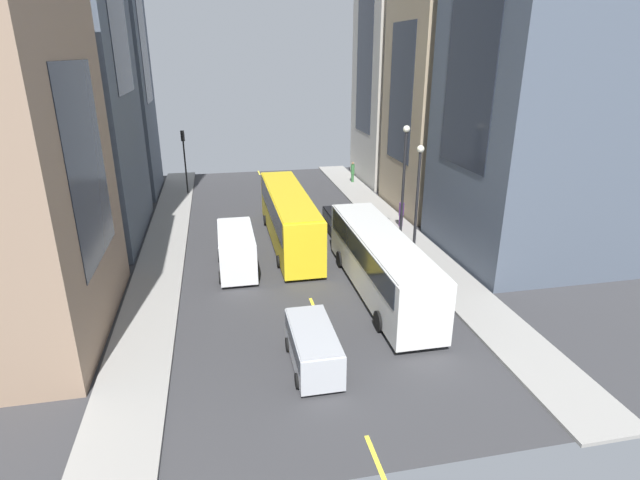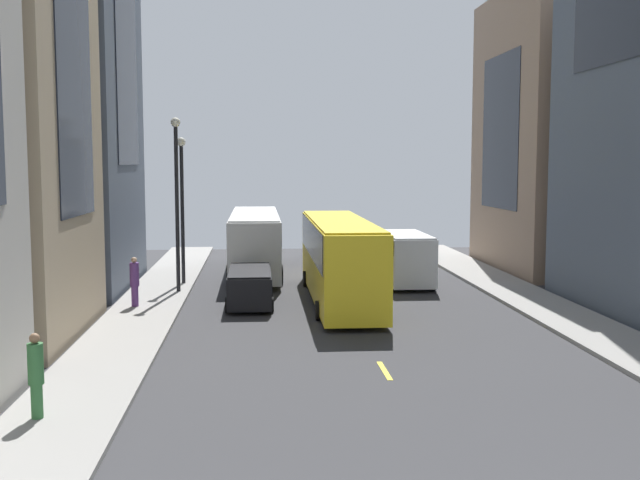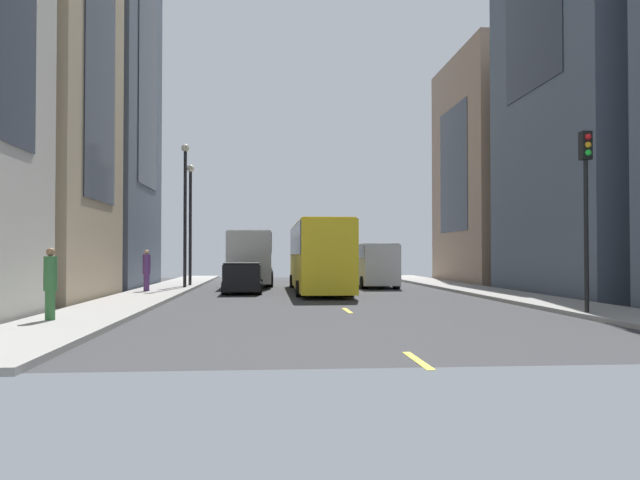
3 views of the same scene
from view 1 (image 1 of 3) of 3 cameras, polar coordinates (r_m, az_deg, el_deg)
The scene contains 21 objects.
ground_plane at distance 35.63m, azimuth -3.93°, elevation 0.23°, with size 43.42×43.42×0.00m, color #333335.
sidewalk_west at distance 37.52m, azimuth 8.69°, elevation 1.22°, with size 2.86×44.00×0.15m, color gray.
sidewalk_east at distance 35.55m, azimuth -17.27°, elevation -0.61°, with size 2.86×44.00×0.15m, color gray.
lane_stripe_0 at distance 55.69m, azimuth -6.96°, elevation 7.61°, with size 0.16×2.00×0.01m, color yellow.
lane_stripe_1 at distance 45.55m, azimuth -5.77°, elevation 4.74°, with size 0.16×2.00×0.01m, color yellow.
lane_stripe_2 at distance 35.62m, azimuth -3.93°, elevation 0.23°, with size 0.16×2.00×0.01m, color yellow.
lane_stripe_3 at distance 26.15m, azimuth -0.71°, elevation -7.63°, with size 0.16×2.00×0.01m, color yellow.
lane_stripe_4 at distance 17.85m, azimuth 6.31°, elevation -23.39°, with size 0.16×2.00×0.01m, color yellow.
building_west_0 at distance 51.65m, azimuth 9.91°, elevation 18.98°, with size 8.63×8.95×22.35m.
building_west_1 at distance 42.63m, azimuth 15.42°, elevation 15.87°, with size 9.56×8.84×18.76m.
building_west_2 at distance 33.32m, azimuth 24.94°, elevation 20.37°, with size 9.75×10.29×26.53m.
city_bus_white at distance 27.02m, azimuth 6.92°, elevation -2.11°, with size 2.80×12.43×3.35m.
streetcar_yellow at distance 34.06m, azimuth -3.59°, elevation 3.04°, with size 2.70×13.18×3.59m.
delivery_van_white at distance 30.13m, azimuth -9.50°, elevation -0.82°, with size 2.25×5.23×2.58m.
car_black_0 at distance 35.89m, azimuth 2.46°, elevation 1.96°, with size 1.96×4.78×1.55m.
car_silver_1 at distance 21.17m, azimuth -0.79°, elevation -11.82°, with size 1.93×4.27×1.74m.
pedestrian_crossing_mid at distance 37.70m, azimuth 9.25°, elevation 3.14°, with size 0.38×0.38×2.05m.
pedestrian_crossing_near at distance 50.55m, azimuth 3.74°, elevation 7.80°, with size 0.36×0.36×2.01m.
traffic_light_near_corner at distance 47.26m, azimuth -15.24°, elevation 9.85°, with size 0.32×0.44×5.72m.
streetlamp_near at distance 30.88m, azimuth 11.06°, elevation 5.47°, with size 0.44×0.44×7.14m.
streetlamp_far at distance 32.95m, azimuth 9.53°, elevation 7.30°, with size 0.44×0.44×7.96m.
Camera 1 is at (4.34, 33.13, 12.37)m, focal length 28.10 mm.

